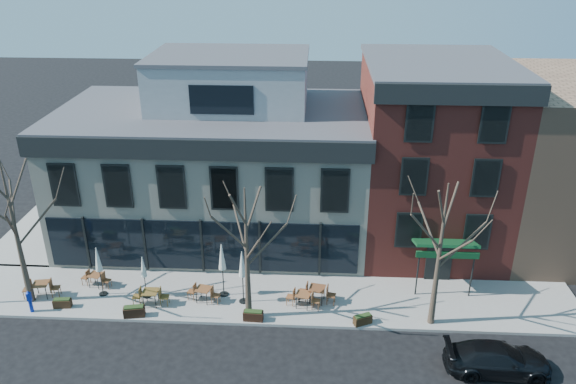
{
  "coord_description": "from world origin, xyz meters",
  "views": [
    {
      "loc": [
        6.18,
        -26.69,
        17.49
      ],
      "look_at": [
        4.64,
        2.0,
        4.33
      ],
      "focal_mm": 35.0,
      "sensor_mm": 36.0,
      "label": 1
    }
  ],
  "objects_px": {
    "parked_sedan": "(498,359)",
    "umbrella_0": "(98,262)",
    "call_box": "(30,301)",
    "cafe_set_0": "(41,288)"
  },
  "relations": [
    {
      "from": "call_box",
      "to": "cafe_set_0",
      "type": "xyz_separation_m",
      "value": [
        -0.03,
        1.29,
        -0.13
      ]
    },
    {
      "from": "parked_sedan",
      "to": "call_box",
      "type": "relative_size",
      "value": 3.75
    },
    {
      "from": "parked_sedan",
      "to": "umbrella_0",
      "type": "relative_size",
      "value": 1.61
    },
    {
      "from": "parked_sedan",
      "to": "call_box",
      "type": "distance_m",
      "value": 22.51
    },
    {
      "from": "cafe_set_0",
      "to": "umbrella_0",
      "type": "xyz_separation_m",
      "value": [
        3.11,
        0.37,
        1.49
      ]
    },
    {
      "from": "cafe_set_0",
      "to": "umbrella_0",
      "type": "distance_m",
      "value": 3.47
    },
    {
      "from": "parked_sedan",
      "to": "umbrella_0",
      "type": "height_order",
      "value": "umbrella_0"
    },
    {
      "from": "call_box",
      "to": "umbrella_0",
      "type": "bearing_deg",
      "value": 28.35
    },
    {
      "from": "call_box",
      "to": "cafe_set_0",
      "type": "bearing_deg",
      "value": 91.41
    },
    {
      "from": "parked_sedan",
      "to": "cafe_set_0",
      "type": "xyz_separation_m",
      "value": [
        -22.36,
        4.2,
        0.0
      ]
    }
  ]
}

